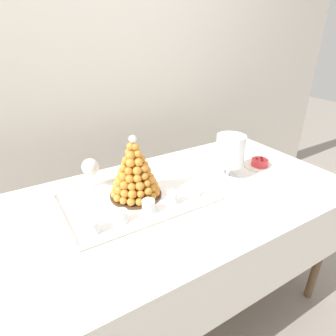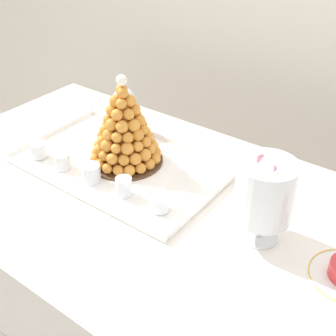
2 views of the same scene
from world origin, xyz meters
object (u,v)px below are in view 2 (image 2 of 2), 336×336
dessert_cup_centre (91,174)px  macaron_goblet (265,192)px  dessert_cup_mid_left (63,162)px  serving_tray (121,164)px  dessert_cup_mid_right (124,187)px  dessert_cup_right (160,203)px  dessert_cup_left (39,150)px  wine_glass (124,101)px  croquembouche (124,129)px

dessert_cup_centre → macaron_goblet: (0.53, 0.09, 0.11)m
dessert_cup_mid_left → dessert_cup_centre: size_ratio=0.92×
serving_tray → dessert_cup_mid_right: bearing=-44.8°
dessert_cup_right → dessert_cup_mid_left: bearing=-177.5°
dessert_cup_left → macaron_goblet: size_ratio=0.22×
serving_tray → dessert_cup_left: (-0.25, -0.13, 0.03)m
serving_tray → wine_glass: bearing=127.6°
dessert_cup_mid_left → dessert_cup_right: 0.38m
croquembouche → dessert_cup_right: 0.30m
wine_glass → dessert_cup_mid_left: bearing=-86.9°
dessert_cup_mid_left → dessert_cup_right: bearing=2.5°
dessert_cup_right → macaron_goblet: (0.27, 0.07, 0.12)m
serving_tray → croquembouche: 0.12m
serving_tray → macaron_goblet: macaron_goblet is taller
macaron_goblet → wine_glass: bearing=160.8°
dessert_cup_left → macaron_goblet: bearing=6.6°
dessert_cup_mid_left → dessert_cup_centre: bearing=1.4°
dessert_cup_mid_right → macaron_goblet: bearing=11.0°
dessert_cup_centre → dessert_cup_mid_right: bearing=3.7°
croquembouche → dessert_cup_mid_left: bearing=-131.5°
dessert_cup_left → wine_glass: wine_glass is taller
dessert_cup_mid_left → wine_glass: (-0.02, 0.32, 0.09)m
dessert_cup_mid_left → dessert_cup_left: bearing=-179.8°
dessert_cup_mid_right → dessert_cup_right: size_ratio=1.07×
croquembouche → macaron_goblet: size_ratio=1.22×
dessert_cup_mid_right → croquembouche: bearing=129.2°
serving_tray → dessert_cup_mid_right: 0.17m
croquembouche → dessert_cup_left: 0.31m
dessert_cup_right → macaron_goblet: size_ratio=0.22×
croquembouche → wine_glass: bearing=132.0°
wine_glass → macaron_goblet: bearing=-19.2°
dessert_cup_mid_left → dessert_cup_mid_right: 0.25m
dessert_cup_mid_right → wine_glass: 0.42m
dessert_cup_mid_left → wine_glass: size_ratio=0.32×
dessert_cup_left → dessert_cup_centre: (0.24, 0.00, 0.00)m
dessert_cup_right → macaron_goblet: bearing=15.0°
dessert_cup_centre → dessert_cup_mid_left: bearing=-178.6°
serving_tray → croquembouche: size_ratio=2.26×
dessert_cup_left → dessert_cup_centre: bearing=0.8°
croquembouche → wine_glass: (-0.15, 0.17, -0.01)m
dessert_cup_left → wine_glass: 0.35m
dessert_cup_mid_right → dessert_cup_right: (0.13, 0.01, -0.00)m
dessert_cup_right → dessert_cup_centre: bearing=-177.0°
croquembouche → dessert_cup_left: croquembouche is taller
dessert_cup_mid_right → dessert_cup_left: bearing=-178.2°
dessert_cup_mid_right → wine_glass: size_ratio=0.34×
dessert_cup_mid_left → macaron_goblet: (0.65, 0.09, 0.12)m
dessert_cup_mid_right → wine_glass: (-0.27, 0.31, 0.09)m
dessert_cup_centre → wine_glass: 0.36m
croquembouche → dessert_cup_mid_right: bearing=-50.8°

